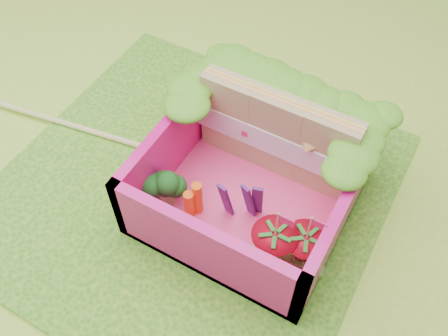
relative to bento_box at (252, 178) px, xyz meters
The scene contains 13 objects.
ground 0.54m from the bento_box, 164.63° to the right, with size 14.00×14.00×0.00m, color #9ED03A.
placemat 0.53m from the bento_box, 164.63° to the right, with size 2.60×2.60×0.03m, color #418D1F.
bento_floor 0.25m from the bento_box, ahead, with size 1.30×1.30×0.05m, color #FF4186.
bento_box is the anchor object (origin of this frame).
lettuce_ruffle 0.59m from the bento_box, 90.00° to the left, with size 1.43×0.83×0.11m.
sandwich_stack 0.36m from the bento_box, 89.20° to the left, with size 1.19×0.18×0.66m.
broccoli 0.59m from the bento_box, 147.89° to the right, with size 0.34×0.34×0.25m.
carrot_sticks 0.41m from the bento_box, 133.89° to the right, with size 0.10×0.13×0.28m.
purple_wedges 0.16m from the bento_box, 81.56° to the right, with size 0.25×0.14×0.38m.
strawberry_left 0.48m from the bento_box, 46.24° to the right, with size 0.29×0.29×0.53m.
strawberry_right 0.57m from the bento_box, 28.32° to the right, with size 0.28×0.28×0.52m.
snap_peas 0.53m from the bento_box, 45.98° to the right, with size 0.62×0.26×0.05m.
chopsticks 1.33m from the bento_box, behind, with size 2.22×0.39×0.04m.
Camera 1 is at (1.21, -1.66, 2.96)m, focal length 40.00 mm.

